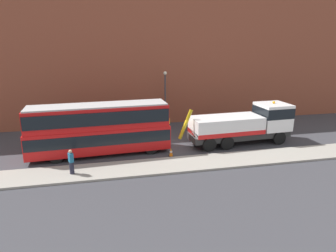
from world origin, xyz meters
TOP-DOWN VIEW (x-y plane):
  - ground_plane at (0.00, 0.00)m, footprint 120.00×120.00m
  - near_kerb at (0.00, -4.20)m, footprint 60.00×2.80m
  - building_facade at (0.00, 8.15)m, footprint 60.00×1.50m
  - recovery_tow_truck at (5.96, -0.57)m, footprint 10.20×3.10m
  - double_decker_bus at (-6.47, -0.60)m, footprint 11.14×3.12m
  - pedestrian_onlooker at (-8.38, -4.34)m, footprint 0.40×0.47m
  - traffic_cone_near_bus at (-1.09, -2.35)m, footprint 0.36×0.36m
  - street_lamp at (0.18, 5.96)m, footprint 0.36×0.36m

SIDE VIEW (x-z plane):
  - ground_plane at x=0.00m, z-range 0.00..0.00m
  - near_kerb at x=0.00m, z-range 0.00..0.15m
  - traffic_cone_near_bus at x=-1.09m, z-range -0.02..0.70m
  - pedestrian_onlooker at x=-8.38m, z-range 0.13..1.84m
  - recovery_tow_truck at x=5.96m, z-range -0.08..3.59m
  - double_decker_bus at x=-6.47m, z-range 0.20..4.26m
  - street_lamp at x=0.18m, z-range 0.56..6.39m
  - building_facade at x=0.00m, z-range 0.07..16.07m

